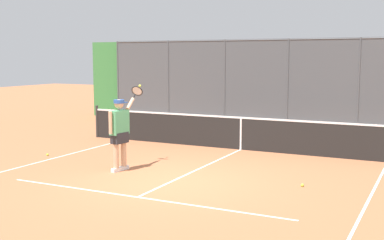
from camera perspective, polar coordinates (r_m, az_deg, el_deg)
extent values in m
plane|color=#A8603D|center=(10.89, -2.35, -7.03)|extent=(60.00, 60.00, 0.00)
cube|color=white|center=(9.77, -6.23, -8.74)|extent=(6.25, 0.05, 0.01)
cube|color=white|center=(8.88, 18.49, -10.71)|extent=(0.05, 10.09, 0.01)
cube|color=white|center=(12.67, -20.49, -5.45)|extent=(0.05, 10.09, 0.01)
cube|color=white|center=(12.12, 0.88, -5.55)|extent=(0.05, 5.55, 0.01)
cylinder|color=#474C51|center=(18.51, 18.49, 3.74)|extent=(0.07, 0.07, 3.36)
cylinder|color=#474C51|center=(19.02, 10.87, 4.07)|extent=(0.07, 0.07, 3.36)
cylinder|color=#474C51|center=(19.86, 3.75, 4.31)|extent=(0.07, 0.07, 3.36)
cylinder|color=#474C51|center=(20.97, -2.70, 4.47)|extent=(0.07, 0.07, 3.36)
cylinder|color=#474C51|center=(22.31, -8.44, 4.56)|extent=(0.07, 0.07, 3.36)
cylinder|color=#474C51|center=(19.01, 10.98, 9.01)|extent=(15.28, 0.05, 0.05)
cube|color=#474C51|center=(19.02, 10.87, 4.07)|extent=(15.28, 0.02, 3.36)
cube|color=#387A3D|center=(19.65, 11.38, 4.12)|extent=(18.28, 0.90, 3.34)
cube|color=silver|center=(19.00, 10.61, -0.79)|extent=(16.28, 0.18, 0.15)
cylinder|color=#2D2D2D|center=(17.03, -10.78, -0.15)|extent=(0.09, 0.09, 1.07)
cube|color=black|center=(14.55, 5.60, -1.62)|extent=(10.20, 0.02, 0.91)
cube|color=white|center=(14.48, 5.62, 0.26)|extent=(10.20, 0.04, 0.05)
cube|color=white|center=(14.55, 5.60, -1.62)|extent=(0.05, 0.04, 0.91)
cube|color=silver|center=(11.92, -8.63, -5.64)|extent=(0.14, 0.27, 0.09)
cylinder|color=tan|center=(11.83, -8.67, -3.58)|extent=(0.13, 0.13, 0.78)
cube|color=silver|center=(12.11, -7.77, -5.42)|extent=(0.14, 0.27, 0.09)
cylinder|color=tan|center=(12.02, -7.81, -3.39)|extent=(0.13, 0.13, 0.78)
cube|color=#28282D|center=(11.87, -8.26, -2.00)|extent=(0.27, 0.44, 0.26)
cube|color=#4C9E6B|center=(11.82, -8.30, -0.26)|extent=(0.27, 0.51, 0.57)
cylinder|color=tan|center=(11.60, -9.28, -0.31)|extent=(0.08, 0.08, 0.52)
cylinder|color=tan|center=(12.15, -7.06, 1.83)|extent=(0.15, 0.39, 0.29)
sphere|color=tan|center=(11.77, -8.33, 1.82)|extent=(0.22, 0.22, 0.22)
cylinder|color=#284C93|center=(11.77, -8.34, 2.11)|extent=(0.28, 0.28, 0.08)
cube|color=#284C93|center=(11.86, -7.95, 2.00)|extent=(0.21, 0.22, 0.02)
cylinder|color=black|center=(12.35, -6.62, 2.68)|extent=(0.06, 0.17, 0.13)
torus|color=black|center=(12.52, -6.28, 3.31)|extent=(0.32, 0.23, 0.26)
cylinder|color=silver|center=(12.52, -6.28, 3.31)|extent=(0.27, 0.18, 0.21)
sphere|color=#D6E042|center=(12.67, -5.97, 3.90)|extent=(0.07, 0.07, 0.07)
sphere|color=#C1D138|center=(10.71, 12.48, -7.27)|extent=(0.07, 0.07, 0.07)
sphere|color=#C1D138|center=(14.21, -16.16, -3.81)|extent=(0.07, 0.07, 0.07)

